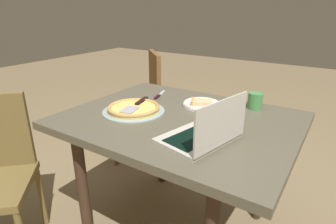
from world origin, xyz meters
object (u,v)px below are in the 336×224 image
at_px(pizza_plate, 202,104).
at_px(chair_far, 143,98).
at_px(pizza_tray, 134,109).
at_px(laptop, 204,133).
at_px(drink_cup, 255,101).
at_px(dining_table, 179,132).
at_px(table_knife, 159,95).

bearing_deg(pizza_plate, chair_far, 150.30).
distance_m(pizza_tray, chair_far, 0.96).
distance_m(laptop, pizza_plate, 0.47).
xyz_separation_m(pizza_tray, drink_cup, (0.55, 0.42, 0.03)).
bearing_deg(dining_table, chair_far, 139.23).
bearing_deg(laptop, chair_far, 139.63).
relative_size(laptop, drink_cup, 4.09).
height_order(dining_table, drink_cup, drink_cup).
distance_m(laptop, drink_cup, 0.55).
distance_m(laptop, table_knife, 0.70).
bearing_deg(laptop, table_knife, 141.04).
relative_size(table_knife, chair_far, 0.21).
bearing_deg(pizza_plate, drink_cup, 25.74).
xyz_separation_m(pizza_tray, table_knife, (-0.05, 0.32, -0.01)).
height_order(drink_cup, chair_far, chair_far).
bearing_deg(dining_table, pizza_plate, 85.05).
xyz_separation_m(laptop, pizza_plate, (-0.22, 0.42, -0.03)).
relative_size(laptop, pizza_plate, 1.68).
xyz_separation_m(laptop, pizza_tray, (-0.50, 0.13, -0.02)).
xyz_separation_m(pizza_tray, chair_far, (-0.54, 0.76, -0.24)).
bearing_deg(pizza_tray, chair_far, 125.56).
bearing_deg(drink_cup, pizza_tray, -142.48).
distance_m(pizza_plate, chair_far, 0.97).
relative_size(pizza_plate, table_knife, 1.15).
bearing_deg(chair_far, dining_table, -40.77).
height_order(pizza_tray, drink_cup, drink_cup).
distance_m(dining_table, pizza_plate, 0.25).
xyz_separation_m(pizza_plate, drink_cup, (0.27, 0.13, 0.03)).
bearing_deg(drink_cup, pizza_plate, -154.26).
xyz_separation_m(drink_cup, chair_far, (-1.09, 0.34, -0.27)).
bearing_deg(dining_table, table_knife, 141.07).
relative_size(dining_table, chair_far, 1.27).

